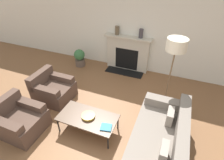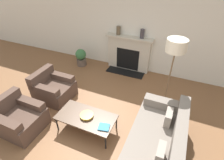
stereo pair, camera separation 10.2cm
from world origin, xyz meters
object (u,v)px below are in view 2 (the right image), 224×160
object	(u,v)px
fireplace	(129,54)
couch	(158,141)
bowl	(87,115)
potted_plant	(81,57)
book	(104,127)
mantel_vase_left	(118,30)
floor_lamp	(175,50)
mantel_vase_center_left	(142,34)
armchair_far	(53,88)
armchair_near	(19,118)
coffee_table	(86,117)

from	to	relation	value
fireplace	couch	distance (m)	3.13
bowl	potted_plant	xyz separation A→B (m)	(-1.62, 2.38, -0.12)
book	mantel_vase_left	distance (m)	3.17
floor_lamp	mantel_vase_center_left	distance (m)	1.81
armchair_far	mantel_vase_center_left	bearing A→B (deg)	-37.50
mantel_vase_left	fireplace	bearing A→B (deg)	-2.20
fireplace	potted_plant	distance (m)	1.64
armchair_far	fireplace	bearing A→B (deg)	-31.02
fireplace	bowl	size ratio (longest dim) A/B	5.33
bowl	mantel_vase_center_left	xyz separation A→B (m)	(0.32, 2.80, 0.85)
couch	potted_plant	distance (m)	3.87
armchair_far	armchair_near	bearing A→B (deg)	-180.00
potted_plant	armchair_near	bearing A→B (deg)	-85.12
mantel_vase_center_left	potted_plant	xyz separation A→B (m)	(-1.94, -0.42, -0.97)
armchair_near	armchair_far	size ratio (longest dim) A/B	1.00
book	mantel_vase_center_left	world-z (taller)	mantel_vase_center_left
fireplace	book	xyz separation A→B (m)	(0.51, -2.91, -0.15)
couch	floor_lamp	distance (m)	1.81
couch	book	distance (m)	1.04
couch	bowl	distance (m)	1.48
potted_plant	floor_lamp	bearing A→B (deg)	-18.77
book	floor_lamp	xyz separation A→B (m)	(0.93, 1.48, 1.16)
couch	floor_lamp	bearing A→B (deg)	-175.98
coffee_table	mantel_vase_left	size ratio (longest dim) A/B	4.68
fireplace	potted_plant	world-z (taller)	fireplace
armchair_far	coffee_table	size ratio (longest dim) A/B	0.72
fireplace	book	bearing A→B (deg)	-80.14
armchair_near	mantel_vase_left	size ratio (longest dim) A/B	3.38
fireplace	armchair_near	bearing A→B (deg)	-111.67
mantel_vase_left	potted_plant	world-z (taller)	mantel_vase_left
armchair_far	floor_lamp	xyz separation A→B (m)	(2.75, 0.77, 1.28)
coffee_table	armchair_far	bearing A→B (deg)	156.25
fireplace	armchair_far	bearing A→B (deg)	-121.02
coffee_table	bowl	size ratio (longest dim) A/B	4.40
couch	bowl	xyz separation A→B (m)	(-1.47, -0.06, 0.13)
couch	mantel_vase_left	bearing A→B (deg)	-145.24
coffee_table	floor_lamp	bearing A→B (deg)	44.35
fireplace	potted_plant	size ratio (longest dim) A/B	2.51
coffee_table	book	world-z (taller)	book
armchair_near	coffee_table	bearing A→B (deg)	-68.74
couch	potted_plant	bearing A→B (deg)	-126.83
fireplace	mantel_vase_center_left	bearing A→B (deg)	2.20
bowl	floor_lamp	size ratio (longest dim) A/B	0.15
coffee_table	floor_lamp	size ratio (longest dim) A/B	0.68
armchair_far	couch	bearing A→B (deg)	-100.56
armchair_near	potted_plant	xyz separation A→B (m)	(-0.25, 2.91, 0.02)
fireplace	coffee_table	world-z (taller)	fireplace
couch	armchair_far	bearing A→B (deg)	-100.56
fireplace	bowl	bearing A→B (deg)	-88.89
coffee_table	potted_plant	xyz separation A→B (m)	(-1.61, 2.39, -0.06)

